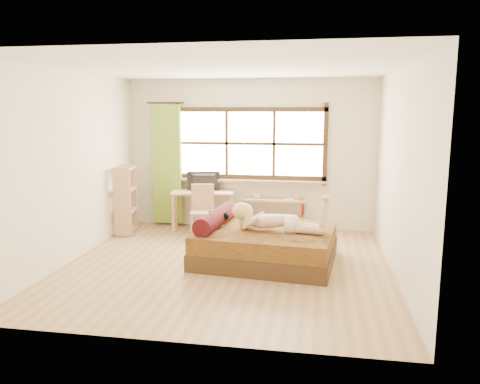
% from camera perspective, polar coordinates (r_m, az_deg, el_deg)
% --- Properties ---
extents(floor, '(4.50, 4.50, 0.00)m').
position_cam_1_polar(floor, '(6.64, -1.62, -8.91)').
color(floor, '#9E754C').
rests_on(floor, ground).
extents(ceiling, '(4.50, 4.50, 0.00)m').
position_cam_1_polar(ceiling, '(6.31, -1.74, 14.98)').
color(ceiling, white).
rests_on(ceiling, wall_back).
extents(wall_back, '(4.50, 0.00, 4.50)m').
position_cam_1_polar(wall_back, '(8.54, 1.27, 4.59)').
color(wall_back, silver).
rests_on(wall_back, floor).
extents(wall_front, '(4.50, 0.00, 4.50)m').
position_cam_1_polar(wall_front, '(4.18, -7.69, -1.10)').
color(wall_front, silver).
rests_on(wall_front, floor).
extents(wall_left, '(0.00, 4.50, 4.50)m').
position_cam_1_polar(wall_left, '(7.12, -19.75, 2.94)').
color(wall_left, silver).
rests_on(wall_left, floor).
extents(wall_right, '(0.00, 4.50, 4.50)m').
position_cam_1_polar(wall_right, '(6.30, 18.85, 2.16)').
color(wall_right, silver).
rests_on(wall_right, floor).
extents(window, '(2.80, 0.16, 1.46)m').
position_cam_1_polar(window, '(8.50, 1.24, 5.64)').
color(window, '#FFEDBF').
rests_on(window, wall_back).
extents(curtain, '(0.55, 0.10, 2.20)m').
position_cam_1_polar(curtain, '(8.80, -8.90, 3.32)').
color(curtain, olive).
rests_on(curtain, wall_back).
extents(bed, '(2.05, 1.71, 0.72)m').
position_cam_1_polar(bed, '(6.74, 2.77, -6.35)').
color(bed, black).
rests_on(bed, floor).
extents(woman, '(1.36, 0.52, 0.57)m').
position_cam_1_polar(woman, '(6.54, 4.46, -2.33)').
color(woman, '#D6AB8A').
rests_on(woman, bed).
extents(kitten, '(0.30, 0.14, 0.23)m').
position_cam_1_polar(kitten, '(6.85, -2.72, -3.21)').
color(kitten, black).
rests_on(kitten, bed).
extents(desk, '(1.19, 0.70, 0.70)m').
position_cam_1_polar(desk, '(8.51, -4.57, -0.52)').
color(desk, '#AC7C5D').
rests_on(desk, floor).
extents(monitor, '(0.60, 0.18, 0.34)m').
position_cam_1_polar(monitor, '(8.51, -4.51, 1.29)').
color(monitor, black).
rests_on(monitor, desk).
extents(chair, '(0.45, 0.45, 0.88)m').
position_cam_1_polar(chair, '(8.16, -4.60, -1.82)').
color(chair, '#AC7C5D').
rests_on(chair, floor).
extents(pipe_shelf, '(1.16, 0.33, 0.65)m').
position_cam_1_polar(pipe_shelf, '(8.45, 4.18, -1.87)').
color(pipe_shelf, '#AC7C5D').
rests_on(pipe_shelf, floor).
extents(cup, '(0.12, 0.12, 0.09)m').
position_cam_1_polar(cup, '(8.44, 2.09, -0.48)').
color(cup, gray).
rests_on(cup, pipe_shelf).
extents(book, '(0.17, 0.23, 0.02)m').
position_cam_1_polar(book, '(8.40, 5.47, -0.83)').
color(book, gray).
rests_on(book, pipe_shelf).
extents(bookshelf, '(0.37, 0.56, 1.18)m').
position_cam_1_polar(bookshelf, '(8.41, -13.77, -0.93)').
color(bookshelf, '#AC7C5D').
rests_on(bookshelf, floor).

